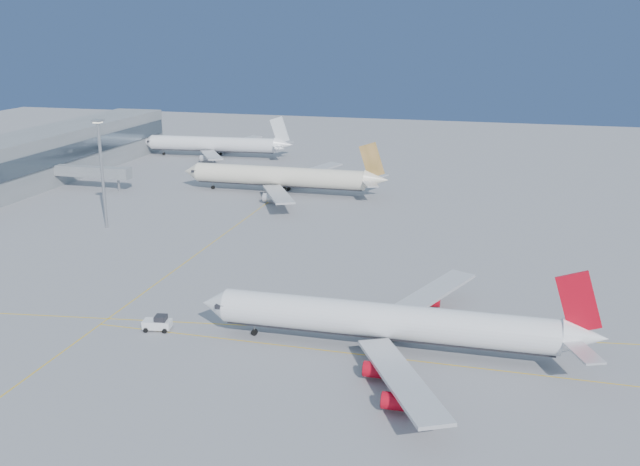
{
  "coord_description": "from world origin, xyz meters",
  "views": [
    {
      "loc": [
        21.21,
        -107.37,
        46.72
      ],
      "look_at": [
        -12.9,
        22.36,
        7.0
      ],
      "focal_mm": 40.0,
      "sensor_mm": 36.0,
      "label": 1
    }
  ],
  "objects": [
    {
      "name": "ground",
      "position": [
        0.0,
        0.0,
        0.0
      ],
      "size": [
        500.0,
        500.0,
        0.0
      ],
      "primitive_type": "plane",
      "color": "slate",
      "rests_on": "ground"
    },
    {
      "name": "terminal",
      "position": [
        -114.93,
        85.0,
        7.51
      ],
      "size": [
        18.4,
        110.0,
        15.0
      ],
      "color": "gray",
      "rests_on": "ground"
    },
    {
      "name": "jet_bridge",
      "position": [
        -93.11,
        72.0,
        5.17
      ],
      "size": [
        23.6,
        3.6,
        6.9
      ],
      "color": "gray",
      "rests_on": "ground"
    },
    {
      "name": "taxiway_lines",
      "position": [
        -14.71,
        6.34,
        0.01
      ],
      "size": [
        118.86,
        140.0,
        0.02
      ],
      "color": "#E1AF0C",
      "rests_on": "ground"
    },
    {
      "name": "airliner_virgin",
      "position": [
        7.1,
        -11.32,
        4.46
      ],
      "size": [
        59.78,
        53.84,
        14.78
      ],
      "rotation": [
        0.0,
        0.0,
        0.01
      ],
      "color": "white",
      "rests_on": "ground"
    },
    {
      "name": "airliner_etihad",
      "position": [
        -39.05,
        81.1,
        4.81
      ],
      "size": [
        60.37,
        55.99,
        15.81
      ],
      "rotation": [
        0.0,
        0.0,
        0.0
      ],
      "color": "beige",
      "rests_on": "ground"
    },
    {
      "name": "airliner_third",
      "position": [
        -79.77,
        129.5,
        4.62
      ],
      "size": [
        56.98,
        52.42,
        15.28
      ],
      "rotation": [
        0.0,
        0.0,
        0.07
      ],
      "color": "white",
      "rests_on": "ground"
    },
    {
      "name": "pushback_tug",
      "position": [
        -29.95,
        -13.57,
        1.14
      ],
      "size": [
        4.66,
        3.25,
        2.46
      ],
      "rotation": [
        0.0,
        0.0,
        0.16
      ],
      "color": "white",
      "rests_on": "ground"
    },
    {
      "name": "light_mast",
      "position": [
        -68.92,
        36.62,
        15.11
      ],
      "size": [
        2.21,
        2.21,
        25.6
      ],
      "color": "gray",
      "rests_on": "ground"
    }
  ]
}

